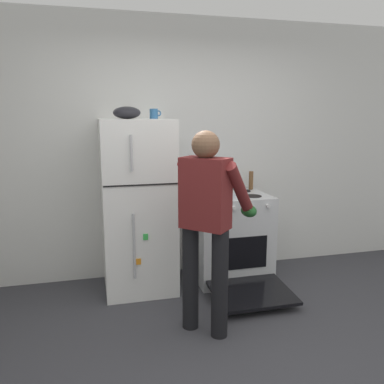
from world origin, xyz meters
TOP-DOWN VIEW (x-y plane):
  - ground at (0.00, 0.00)m, footprint 8.00×8.00m
  - kitchen_wall_back at (0.00, 1.95)m, footprint 6.00×0.10m
  - refrigerator at (-0.50, 1.57)m, footprint 0.68×0.72m
  - stove_range at (0.46, 1.55)m, footprint 0.76×1.22m
  - person_cook at (-0.08, 0.62)m, footprint 0.67×0.70m
  - red_pot at (0.30, 1.52)m, footprint 0.37×0.27m
  - coffee_mug at (-0.32, 1.62)m, footprint 0.11×0.08m
  - pepper_mill at (0.76, 1.77)m, footprint 0.05×0.05m
  - mixing_bowl at (-0.58, 1.57)m, footprint 0.25×0.25m

SIDE VIEW (x-z plane):
  - ground at x=0.00m, z-range 0.00..0.00m
  - stove_range at x=0.46m, z-range -0.01..0.90m
  - refrigerator at x=-0.50m, z-range 0.00..1.67m
  - person_cook at x=-0.08m, z-range 0.15..1.75m
  - red_pot at x=0.30m, z-range 0.91..1.02m
  - pepper_mill at x=0.76m, z-range 0.91..1.11m
  - kitchen_wall_back at x=0.00m, z-range 0.00..2.70m
  - coffee_mug at x=-0.32m, z-range 1.67..1.77m
  - mixing_bowl at x=-0.58m, z-range 1.67..1.79m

